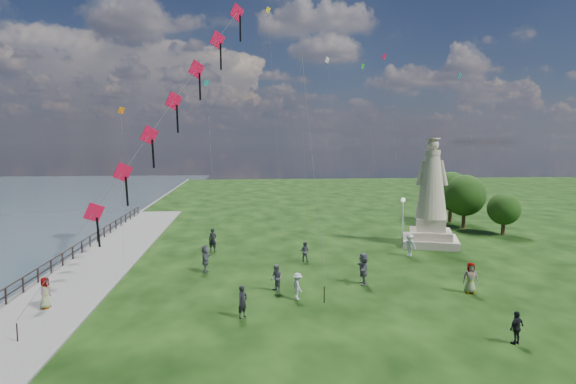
{
  "coord_description": "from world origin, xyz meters",
  "views": [
    {
      "loc": [
        -3.74,
        -21.85,
        8.63
      ],
      "look_at": [
        -1.0,
        8.0,
        5.5
      ],
      "focal_mm": 30.0,
      "sensor_mm": 36.0,
      "label": 1
    }
  ],
  "objects": [
    {
      "name": "person_11",
      "position": [
        3.43,
        6.15,
        0.97
      ],
      "size": [
        0.97,
        1.87,
        1.94
      ],
      "primitive_type": "imported",
      "rotation": [
        0.0,
        0.0,
        4.6
      ],
      "color": "#595960",
      "rests_on": "ground"
    },
    {
      "name": "waterfront",
      "position": [
        -15.24,
        8.99,
        -0.06
      ],
      "size": [
        200.0,
        200.0,
        1.51
      ],
      "color": "#2D3E44",
      "rests_on": "ground"
    },
    {
      "name": "person_2",
      "position": [
        -0.86,
        3.73,
        0.73
      ],
      "size": [
        0.75,
        1.05,
        1.47
      ],
      "primitive_type": "imported",
      "rotation": [
        0.0,
        0.0,
        1.88
      ],
      "color": "silver",
      "rests_on": "ground"
    },
    {
      "name": "person_8",
      "position": [
        8.68,
        12.91,
        0.87
      ],
      "size": [
        1.2,
        1.21,
        1.74
      ],
      "primitive_type": "imported",
      "rotation": [
        0.0,
        0.0,
        -0.79
      ],
      "color": "silver",
      "rests_on": "ground"
    },
    {
      "name": "person_4",
      "position": [
        9.12,
        3.92,
        0.88
      ],
      "size": [
        0.95,
        0.7,
        1.77
      ],
      "primitive_type": "imported",
      "rotation": [
        0.0,
        0.0,
        -0.2
      ],
      "color": "#595960",
      "rests_on": "ground"
    },
    {
      "name": "red_kite_train",
      "position": [
        -7.56,
        4.63,
        10.47
      ],
      "size": [
        9.9,
        9.35,
        16.85
      ],
      "color": "black",
      "rests_on": "ground"
    },
    {
      "name": "person_5",
      "position": [
        -6.35,
        9.92,
        0.89
      ],
      "size": [
        0.79,
        1.69,
        1.79
      ],
      "primitive_type": "imported",
      "rotation": [
        0.0,
        0.0,
        1.52
      ],
      "color": "#595960",
      "rests_on": "ground"
    },
    {
      "name": "person_6",
      "position": [
        -6.26,
        15.9,
        0.91
      ],
      "size": [
        0.76,
        0.61,
        1.83
      ],
      "primitive_type": "imported",
      "rotation": [
        0.0,
        0.0,
        -0.28
      ],
      "color": "black",
      "rests_on": "ground"
    },
    {
      "name": "tree_row",
      "position": [
        18.57,
        24.92,
        3.2
      ],
      "size": [
        5.73,
        10.73,
        5.46
      ],
      "color": "#382314",
      "rests_on": "ground"
    },
    {
      "name": "small_kites",
      "position": [
        2.74,
        23.16,
        14.51
      ],
      "size": [
        31.54,
        15.37,
        32.54
      ],
      "color": "#168881",
      "rests_on": "ground"
    },
    {
      "name": "person_3",
      "position": [
        7.81,
        -3.0,
        0.73
      ],
      "size": [
        0.96,
        0.77,
        1.45
      ],
      "primitive_type": "imported",
      "rotation": [
        0.0,
        0.0,
        3.6
      ],
      "color": "black",
      "rests_on": "ground"
    },
    {
      "name": "statue",
      "position": [
        11.8,
        16.66,
        3.38
      ],
      "size": [
        5.58,
        5.58,
        8.96
      ],
      "rotation": [
        0.0,
        0.0,
        -0.33
      ],
      "color": "beige",
      "rests_on": "ground"
    },
    {
      "name": "person_1",
      "position": [
        -1.93,
        5.18,
        0.79
      ],
      "size": [
        0.78,
        0.9,
        1.58
      ],
      "primitive_type": "imported",
      "rotation": [
        0.0,
        0.0,
        -1.09
      ],
      "color": "#595960",
      "rests_on": "ground"
    },
    {
      "name": "person_10",
      "position": [
        -13.98,
        3.21,
        0.81
      ],
      "size": [
        0.55,
        0.83,
        1.62
      ],
      "primitive_type": "imported",
      "rotation": [
        0.0,
        0.0,
        1.49
      ],
      "color": "#595960",
      "rests_on": "ground"
    },
    {
      "name": "lamppost",
      "position": [
        9.46,
        16.86,
        2.88
      ],
      "size": [
        0.37,
        0.37,
        4.0
      ],
      "color": "silver",
      "rests_on": "ground"
    },
    {
      "name": "person_7",
      "position": [
        0.59,
        12.05,
        0.75
      ],
      "size": [
        0.85,
        0.72,
        1.5
      ],
      "primitive_type": "imported",
      "rotation": [
        0.0,
        0.0,
        2.7
      ],
      "color": "#595960",
      "rests_on": "ground"
    },
    {
      "name": "person_0",
      "position": [
        -3.87,
        1.19,
        0.8
      ],
      "size": [
        0.68,
        0.69,
        1.61
      ],
      "primitive_type": "imported",
      "rotation": [
        0.0,
        0.0,
        0.84
      ],
      "color": "black",
      "rests_on": "ground"
    }
  ]
}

